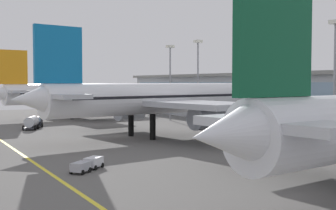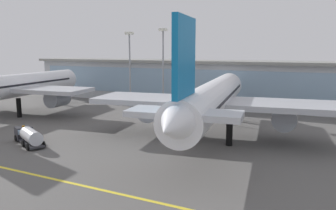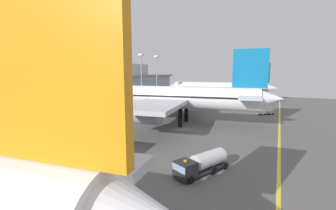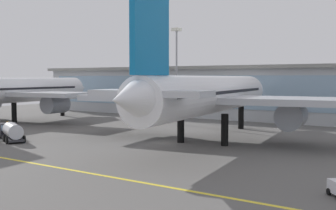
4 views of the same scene
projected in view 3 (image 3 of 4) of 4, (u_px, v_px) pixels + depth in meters
ground_plane at (182, 129)px, 56.96m from camera, size 192.58×192.58×0.00m
taxiway_centreline_stripe at (279, 141)px, 47.34m from camera, size 154.06×0.50×0.01m
terminal_building at (68, 94)px, 76.18m from camera, size 140.56×14.00×18.20m
airliner_near_right at (172, 97)px, 62.68m from camera, size 45.26×56.63×19.97m
airliner_far_right at (219, 88)px, 107.74m from camera, size 38.83×51.59×18.39m
fuel_tanker_truck at (201, 163)px, 31.88m from camera, size 9.21×6.13×2.90m
baggage_tug_near at (265, 112)px, 76.49m from camera, size 4.86×5.22×1.40m
apron_light_mast_west at (141, 72)px, 92.03m from camera, size 1.80×1.80×21.61m
apron_light_mast_centre at (157, 72)px, 102.78m from camera, size 1.80×1.80×21.71m
apron_light_mast_east at (34, 72)px, 52.38m from camera, size 1.80×1.80×21.74m
apron_light_mast_far_east at (5, 74)px, 43.43m from camera, size 1.80×1.80×20.83m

